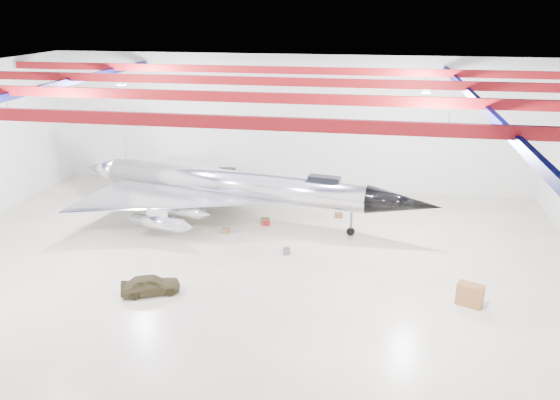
# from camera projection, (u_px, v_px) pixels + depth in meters

# --- Properties ---
(floor) EXTENTS (40.00, 40.00, 0.00)m
(floor) POSITION_uv_depth(u_px,v_px,m) (248.00, 262.00, 32.85)
(floor) COLOR #B7AB91
(floor) RESTS_ON ground
(wall_back) EXTENTS (40.00, 0.00, 40.00)m
(wall_back) POSITION_uv_depth(u_px,v_px,m) (289.00, 123.00, 44.92)
(wall_back) COLOR silver
(wall_back) RESTS_ON floor
(ceiling) EXTENTS (40.00, 40.00, 0.00)m
(ceiling) POSITION_uv_depth(u_px,v_px,m) (244.00, 77.00, 29.16)
(ceiling) COLOR #0A0F38
(ceiling) RESTS_ON wall_back
(ceiling_structure) EXTENTS (39.50, 29.50, 1.08)m
(ceiling_structure) POSITION_uv_depth(u_px,v_px,m) (245.00, 90.00, 29.39)
(ceiling_structure) COLOR maroon
(ceiling_structure) RESTS_ON ceiling
(jet_aircraft) EXTENTS (26.92, 17.82, 7.37)m
(jet_aircraft) POSITION_uv_depth(u_px,v_px,m) (231.00, 187.00, 38.73)
(jet_aircraft) COLOR silver
(jet_aircraft) RESTS_ON floor
(jeep) EXTENTS (3.36, 2.38, 1.06)m
(jeep) POSITION_uv_depth(u_px,v_px,m) (150.00, 285.00, 29.13)
(jeep) COLOR #3D371E
(jeep) RESTS_ON floor
(desk) EXTENTS (1.45, 1.12, 1.19)m
(desk) POSITION_uv_depth(u_px,v_px,m) (470.00, 295.00, 27.97)
(desk) COLOR brown
(desk) RESTS_ON floor
(crate_ply) EXTENTS (0.48, 0.39, 0.33)m
(crate_ply) POSITION_uv_depth(u_px,v_px,m) (225.00, 231.00, 37.04)
(crate_ply) COLOR olive
(crate_ply) RESTS_ON floor
(toolbox_red) EXTENTS (0.56, 0.50, 0.32)m
(toolbox_red) POSITION_uv_depth(u_px,v_px,m) (266.00, 223.00, 38.41)
(toolbox_red) COLOR #A51020
(toolbox_red) RESTS_ON floor
(engine_drum) EXTENTS (0.52, 0.52, 0.41)m
(engine_drum) POSITION_uv_depth(u_px,v_px,m) (286.00, 251.00, 33.89)
(engine_drum) COLOR #59595B
(engine_drum) RESTS_ON floor
(parts_bin) EXTENTS (0.61, 0.53, 0.36)m
(parts_bin) POSITION_uv_depth(u_px,v_px,m) (339.00, 215.00, 39.79)
(parts_bin) COLOR olive
(parts_bin) RESTS_ON floor
(crate_small) EXTENTS (0.48, 0.43, 0.28)m
(crate_small) POSITION_uv_depth(u_px,v_px,m) (180.00, 206.00, 41.61)
(crate_small) COLOR #59595B
(crate_small) RESTS_ON floor
(oil_barrel) EXTENTS (0.67, 0.57, 0.42)m
(oil_barrel) POSITION_uv_depth(u_px,v_px,m) (265.00, 221.00, 38.56)
(oil_barrel) COLOR olive
(oil_barrel) RESTS_ON floor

